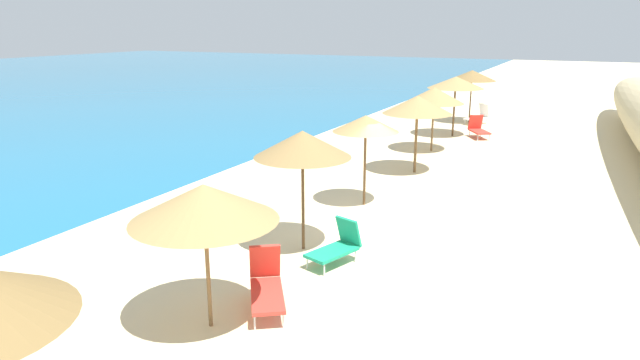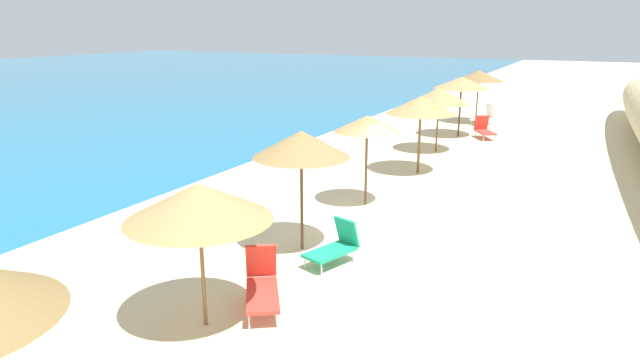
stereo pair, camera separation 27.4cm
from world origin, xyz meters
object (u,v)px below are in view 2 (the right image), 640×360
object	(u,v)px
beach_umbrella_3	(199,202)
beach_umbrella_5	(367,124)
lounge_chair_0	(335,246)
beach_umbrella_6	(421,105)
beach_umbrella_7	(439,96)
lounge_chair_3	(484,129)
lounge_chair_1	(485,117)
lounge_chair_4	(262,284)
beach_umbrella_4	(301,144)
beach_umbrella_9	(479,76)
beach_umbrella_8	(462,83)

from	to	relation	value
beach_umbrella_3	beach_umbrella_5	distance (m)	7.76
beach_umbrella_5	lounge_chair_0	bearing A→B (deg)	-166.33
beach_umbrella_6	beach_umbrella_7	size ratio (longest dim) A/B	1.03
beach_umbrella_5	lounge_chair_0	distance (m)	4.83
beach_umbrella_3	beach_umbrella_7	world-z (taller)	beach_umbrella_7
lounge_chair_3	lounge_chair_1	bearing A→B (deg)	-111.52
beach_umbrella_5	lounge_chair_4	size ratio (longest dim) A/B	1.67
beach_umbrella_7	lounge_chair_0	distance (m)	12.71
beach_umbrella_6	lounge_chair_1	world-z (taller)	beach_umbrella_6
beach_umbrella_4	lounge_chair_3	xyz separation A→B (m)	(15.96, -1.09, -2.13)
beach_umbrella_6	lounge_chair_3	size ratio (longest dim) A/B	1.86
lounge_chair_0	lounge_chair_3	distance (m)	16.37
lounge_chair_1	beach_umbrella_9	bearing A→B (deg)	-0.18
beach_umbrella_9	beach_umbrella_6	bearing A→B (deg)	-177.74
beach_umbrella_6	lounge_chair_1	xyz separation A→B (m)	(11.63, -0.09, -2.04)
beach_umbrella_4	beach_umbrella_8	xyz separation A→B (m)	(15.85, 0.10, 0.00)
beach_umbrella_6	lounge_chair_3	bearing A→B (deg)	-5.98
beach_umbrella_8	lounge_chair_1	world-z (taller)	beach_umbrella_8
beach_umbrella_3	lounge_chair_0	xyz separation A→B (m)	(3.49, -0.91, -1.88)
beach_umbrella_3	lounge_chair_0	world-z (taller)	beach_umbrella_3
beach_umbrella_5	beach_umbrella_7	world-z (taller)	beach_umbrella_7
beach_umbrella_4	lounge_chair_1	bearing A→B (deg)	-1.07
beach_umbrella_4	beach_umbrella_9	world-z (taller)	beach_umbrella_4
beach_umbrella_4	beach_umbrella_5	bearing A→B (deg)	-0.59
beach_umbrella_3	lounge_chair_1	xyz separation A→B (m)	(23.77, -0.20, -1.87)
beach_umbrella_3	lounge_chair_3	bearing A→B (deg)	-2.66
lounge_chair_1	beach_umbrella_7	bearing A→B (deg)	115.97
beach_umbrella_5	beach_umbrella_8	world-z (taller)	beach_umbrella_8
lounge_chair_0	beach_umbrella_6	bearing A→B (deg)	-66.54
beach_umbrella_5	lounge_chair_4	world-z (taller)	beach_umbrella_5
beach_umbrella_6	beach_umbrella_9	distance (m)	11.96
beach_umbrella_3	lounge_chair_3	xyz separation A→B (m)	(19.86, -0.92, -1.87)
beach_umbrella_4	beach_umbrella_6	size ratio (longest dim) A/B	1.03
beach_umbrella_9	beach_umbrella_8	bearing A→B (deg)	-178.76
beach_umbrella_3	beach_umbrella_6	world-z (taller)	beach_umbrella_6
beach_umbrella_4	lounge_chair_0	bearing A→B (deg)	-110.84
beach_umbrella_6	lounge_chair_1	size ratio (longest dim) A/B	1.81
lounge_chair_3	beach_umbrella_5	bearing A→B (deg)	53.08
beach_umbrella_9	lounge_chair_4	bearing A→B (deg)	-177.76
beach_umbrella_8	lounge_chair_3	world-z (taller)	beach_umbrella_8
beach_umbrella_4	lounge_chair_4	size ratio (longest dim) A/B	1.78
lounge_chair_1	lounge_chair_3	distance (m)	3.97
beach_umbrella_6	lounge_chair_0	xyz separation A→B (m)	(-8.65, -0.79, -2.05)
lounge_chair_0	beach_umbrella_9	bearing A→B (deg)	-68.26
lounge_chair_0	lounge_chair_4	distance (m)	2.48
lounge_chair_0	beach_umbrella_8	bearing A→B (deg)	-67.65
lounge_chair_4	lounge_chair_0	bearing A→B (deg)	-132.35
beach_umbrella_9	beach_umbrella_4	bearing A→B (deg)	-179.46
beach_umbrella_9	lounge_chair_3	bearing A→B (deg)	-163.15
beach_umbrella_8	lounge_chair_4	distance (m)	18.86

